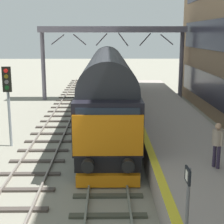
{
  "coord_description": "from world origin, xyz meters",
  "views": [
    {
      "loc": [
        -0.02,
        -14.29,
        5.68
      ],
      "look_at": [
        0.2,
        1.54,
        2.16
      ],
      "focal_mm": 55.91,
      "sensor_mm": 36.0,
      "label": 1
    }
  ],
  "objects_px": {
    "diesel_locomotive": "(108,86)",
    "platform_number_sign": "(188,190)",
    "signal_post_near": "(8,95)",
    "waiting_passenger": "(217,141)"
  },
  "relations": [
    {
      "from": "waiting_passenger",
      "to": "signal_post_near",
      "type": "bearing_deg",
      "value": 30.89
    },
    {
      "from": "signal_post_near",
      "to": "platform_number_sign",
      "type": "relative_size",
      "value": 2.49
    },
    {
      "from": "diesel_locomotive",
      "to": "platform_number_sign",
      "type": "relative_size",
      "value": 11.97
    },
    {
      "from": "platform_number_sign",
      "to": "signal_post_near",
      "type": "bearing_deg",
      "value": 124.96
    },
    {
      "from": "diesel_locomotive",
      "to": "waiting_passenger",
      "type": "bearing_deg",
      "value": -69.51
    },
    {
      "from": "signal_post_near",
      "to": "platform_number_sign",
      "type": "bearing_deg",
      "value": -55.04
    },
    {
      "from": "signal_post_near",
      "to": "waiting_passenger",
      "type": "xyz_separation_m",
      "value": [
        8.91,
        -5.65,
        -0.71
      ]
    },
    {
      "from": "diesel_locomotive",
      "to": "signal_post_near",
      "type": "relative_size",
      "value": 4.81
    },
    {
      "from": "diesel_locomotive",
      "to": "signal_post_near",
      "type": "bearing_deg",
      "value": -136.83
    },
    {
      "from": "diesel_locomotive",
      "to": "waiting_passenger",
      "type": "distance_m",
      "value": 11.09
    }
  ]
}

